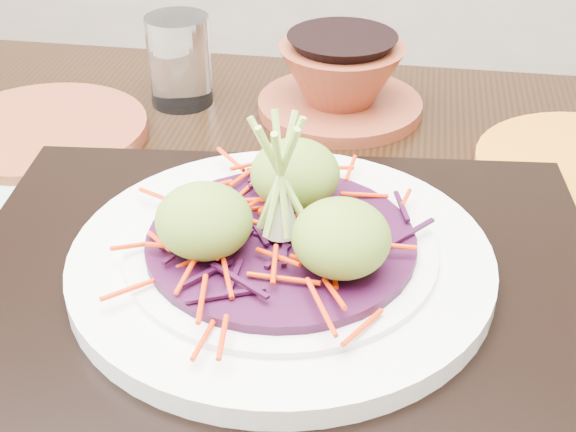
% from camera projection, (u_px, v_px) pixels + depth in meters
% --- Properties ---
extents(dining_table, '(1.23, 0.85, 0.74)m').
position_uv_depth(dining_table, '(316.00, 390.00, 0.59)').
color(dining_table, black).
rests_on(dining_table, ground).
extents(placemat, '(0.53, 0.44, 0.00)m').
position_uv_depth(placemat, '(281.00, 295.00, 0.53)').
color(placemat, '#88B09B').
rests_on(placemat, dining_table).
extents(serving_tray, '(0.46, 0.37, 0.02)m').
position_uv_depth(serving_tray, '(281.00, 282.00, 0.52)').
color(serving_tray, black).
rests_on(serving_tray, placemat).
extents(white_plate, '(0.27, 0.27, 0.02)m').
position_uv_depth(white_plate, '(281.00, 259.00, 0.51)').
color(white_plate, silver).
rests_on(white_plate, serving_tray).
extents(cabbage_bed, '(0.17, 0.17, 0.01)m').
position_uv_depth(cabbage_bed, '(281.00, 242.00, 0.50)').
color(cabbage_bed, '#320A26').
rests_on(cabbage_bed, white_plate).
extents(carrot_julienne, '(0.21, 0.21, 0.01)m').
position_uv_depth(carrot_julienne, '(281.00, 231.00, 0.50)').
color(carrot_julienne, red).
rests_on(carrot_julienne, cabbage_bed).
extents(guacamole_scoops, '(0.15, 0.13, 0.05)m').
position_uv_depth(guacamole_scoops, '(281.00, 210.00, 0.49)').
color(guacamole_scoops, olive).
rests_on(guacamole_scoops, cabbage_bed).
extents(scallion_garnish, '(0.06, 0.06, 0.09)m').
position_uv_depth(scallion_garnish, '(281.00, 180.00, 0.48)').
color(scallion_garnish, '#95BB4B').
rests_on(scallion_garnish, cabbage_bed).
extents(terracotta_side_plate, '(0.21, 0.21, 0.01)m').
position_uv_depth(terracotta_side_plate, '(44.00, 131.00, 0.72)').
color(terracotta_side_plate, maroon).
rests_on(terracotta_side_plate, dining_table).
extents(water_glass, '(0.07, 0.07, 0.09)m').
position_uv_depth(water_glass, '(180.00, 61.00, 0.76)').
color(water_glass, white).
rests_on(water_glass, dining_table).
extents(terracotta_bowl_set, '(0.16, 0.16, 0.07)m').
position_uv_depth(terracotta_bowl_set, '(341.00, 83.00, 0.75)').
color(terracotta_bowl_set, maroon).
rests_on(terracotta_bowl_set, dining_table).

